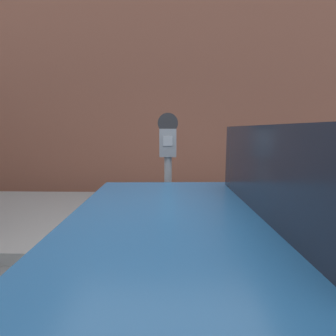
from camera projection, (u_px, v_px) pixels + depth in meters
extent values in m
plane|color=slate|center=(183.00, 323.00, 1.98)|extent=(60.00, 60.00, 0.00)
cube|color=#9E9B96|center=(179.00, 218.00, 4.14)|extent=(24.00, 2.80, 0.14)
cube|color=#935642|center=(178.00, 46.00, 5.75)|extent=(24.00, 0.30, 6.55)
cylinder|color=gray|center=(168.00, 204.00, 2.84)|extent=(0.08, 0.08, 1.03)
cube|color=slate|center=(168.00, 143.00, 2.75)|extent=(0.17, 0.13, 0.29)
cube|color=gray|center=(168.00, 141.00, 2.68)|extent=(0.10, 0.01, 0.10)
cylinder|color=black|center=(168.00, 123.00, 2.72)|extent=(0.21, 0.10, 0.21)
cylinder|color=black|center=(198.00, 255.00, 2.41)|extent=(0.63, 0.24, 0.63)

